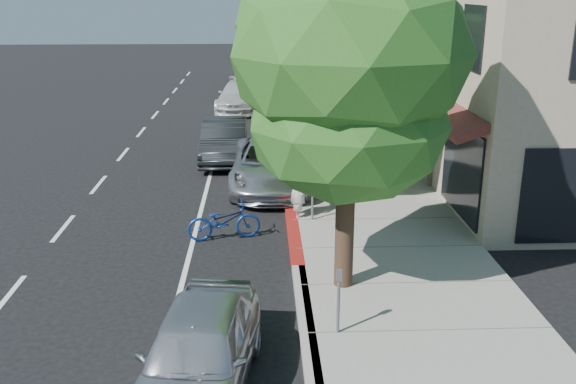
{
  "coord_description": "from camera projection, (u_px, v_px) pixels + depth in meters",
  "views": [
    {
      "loc": [
        -0.81,
        -14.42,
        6.24
      ],
      "look_at": [
        -0.17,
        0.76,
        1.35
      ],
      "focal_mm": 40.0,
      "sensor_mm": 36.0,
      "label": 1
    }
  ],
  "objects": [
    {
      "name": "pedestrian",
      "position": [
        310.0,
        121.0,
        26.09
      ],
      "size": [
        1.05,
        0.99,
        1.71
      ],
      "primitive_type": "imported",
      "rotation": [
        0.0,
        0.0,
        3.7
      ],
      "color": "black",
      "rests_on": "sidewalk"
    },
    {
      "name": "storefront_building",
      "position": [
        468.0,
        43.0,
        32.09
      ],
      "size": [
        10.0,
        36.0,
        7.0
      ],
      "primitive_type": "cube",
      "color": "#BAA58F",
      "rests_on": "ground"
    },
    {
      "name": "silver_suv",
      "position": [
        271.0,
        164.0,
        20.64
      ],
      "size": [
        2.67,
        5.57,
        1.53
      ],
      "primitive_type": "imported",
      "rotation": [
        0.0,
        0.0,
        -0.02
      ],
      "color": "silver",
      "rests_on": "ground"
    },
    {
      "name": "street_tree_2",
      "position": [
        306.0,
        49.0,
        23.99
      ],
      "size": [
        4.93,
        4.93,
        6.74
      ],
      "color": "black",
      "rests_on": "ground"
    },
    {
      "name": "curb",
      "position": [
        284.0,
        164.0,
        23.25
      ],
      "size": [
        0.3,
        56.0,
        0.15
      ],
      "primitive_type": "cube",
      "color": "#9E998E",
      "rests_on": "ground"
    },
    {
      "name": "bicycle",
      "position": [
        224.0,
        221.0,
        16.44
      ],
      "size": [
        1.98,
        1.01,
        0.99
      ],
      "primitive_type": "imported",
      "rotation": [
        0.0,
        0.0,
        1.77
      ],
      "color": "navy",
      "rests_on": "ground"
    },
    {
      "name": "dark_suv_far",
      "position": [
        266.0,
        84.0,
        36.24
      ],
      "size": [
        2.86,
        5.68,
        1.86
      ],
      "primitive_type": "imported",
      "rotation": [
        0.0,
        0.0,
        -0.13
      ],
      "color": "black",
      "rests_on": "ground"
    },
    {
      "name": "street_tree_5",
      "position": [
        287.0,
        15.0,
        40.96
      ],
      "size": [
        4.71,
        4.71,
        7.32
      ],
      "color": "black",
      "rests_on": "ground"
    },
    {
      "name": "street_tree_4",
      "position": [
        291.0,
        16.0,
        35.18
      ],
      "size": [
        5.06,
        5.06,
        7.72
      ],
      "color": "black",
      "rests_on": "ground"
    },
    {
      "name": "cyclist",
      "position": [
        299.0,
        186.0,
        17.6
      ],
      "size": [
        0.5,
        0.74,
        1.98
      ],
      "primitive_type": "imported",
      "rotation": [
        0.0,
        0.0,
        1.61
      ],
      "color": "silver",
      "rests_on": "ground"
    },
    {
      "name": "street_tree_1",
      "position": [
        321.0,
        28.0,
        17.93
      ],
      "size": [
        4.99,
        4.99,
        8.27
      ],
      "color": "black",
      "rests_on": "ground"
    },
    {
      "name": "curb_red_segment",
      "position": [
        294.0,
        236.0,
        16.59
      ],
      "size": [
        0.32,
        4.0,
        0.15
      ],
      "primitive_type": "cube",
      "color": "maroon",
      "rests_on": "ground"
    },
    {
      "name": "near_car_a",
      "position": [
        198.0,
        353.0,
        10.14
      ],
      "size": [
        2.19,
        4.37,
        1.43
      ],
      "primitive_type": "imported",
      "rotation": [
        0.0,
        0.0,
        -0.12
      ],
      "color": "silver",
      "rests_on": "ground"
    },
    {
      "name": "street_tree_0",
      "position": [
        350.0,
        59.0,
        12.29
      ],
      "size": [
        4.73,
        4.73,
        7.9
      ],
      "color": "black",
      "rests_on": "ground"
    },
    {
      "name": "sidewalk",
      "position": [
        347.0,
        164.0,
        23.34
      ],
      "size": [
        4.6,
        56.0,
        0.15
      ],
      "primitive_type": "cube",
      "color": "gray",
      "rests_on": "ground"
    },
    {
      "name": "street_tree_3",
      "position": [
        297.0,
        22.0,
        29.49
      ],
      "size": [
        4.93,
        4.93,
        7.64
      ],
      "color": "black",
      "rests_on": "ground"
    },
    {
      "name": "ground",
      "position": [
        296.0,
        254.0,
        15.66
      ],
      "size": [
        120.0,
        120.0,
        0.0
      ],
      "primitive_type": "plane",
      "color": "black",
      "rests_on": "ground"
    },
    {
      "name": "dark_sedan",
      "position": [
        224.0,
        140.0,
        23.9
      ],
      "size": [
        1.62,
        4.62,
        1.52
      ],
      "primitive_type": "imported",
      "rotation": [
        0.0,
        0.0,
        0.0
      ],
      "color": "black",
      "rests_on": "ground"
    },
    {
      "name": "white_pickup",
      "position": [
        240.0,
        96.0,
        33.59
      ],
      "size": [
        2.62,
        5.35,
        1.5
      ],
      "primitive_type": "imported",
      "rotation": [
        0.0,
        0.0,
        -0.1
      ],
      "color": "silver",
      "rests_on": "ground"
    }
  ]
}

